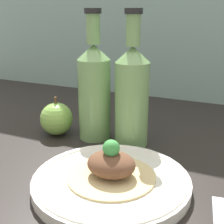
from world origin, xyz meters
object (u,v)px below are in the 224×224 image
plate (111,181)px  cider_bottle_left (94,89)px  plated_food (111,166)px  cider_bottle_right (132,94)px  apple (57,119)px

plate → cider_bottle_left: size_ratio=0.92×
plated_food → cider_bottle_right: bearing=100.5°
plated_food → cider_bottle_left: cider_bottle_left is taller
plate → apple: bearing=143.4°
cider_bottle_left → apple: 12.94cm
cider_bottle_right → apple: size_ratio=3.12×
cider_bottle_right → apple: cider_bottle_right is taller
plate → plated_food: (0.00, -0.00, 2.93)cm
plate → cider_bottle_right: 22.55cm
plated_food → apple: bearing=143.4°
plate → cider_bottle_left: cider_bottle_left is taller
plate → plated_food: size_ratio=1.78×
cider_bottle_left → apple: bearing=-167.0°
plated_food → apple: (-22.95, 17.04, -0.03)cm
apple → plate: bearing=-36.6°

